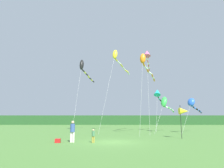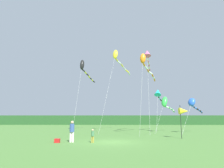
{
  "view_description": "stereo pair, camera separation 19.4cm",
  "coord_description": "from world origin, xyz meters",
  "px_view_note": "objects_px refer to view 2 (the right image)",
  "views": [
    {
      "loc": [
        0.14,
        -16.92,
        1.95
      ],
      "look_at": [
        0.0,
        6.0,
        5.96
      ],
      "focal_mm": 31.58,
      "sensor_mm": 36.0,
      "label": 1
    },
    {
      "loc": [
        0.34,
        -16.92,
        1.95
      ],
      "look_at": [
        0.0,
        6.0,
        5.96
      ],
      "focal_mm": 31.58,
      "sensor_mm": 36.0,
      "label": 2
    }
  ],
  "objects_px": {
    "person_adult": "(72,130)",
    "kite_cyan": "(158,93)",
    "cooler_box": "(57,141)",
    "kite_blue": "(193,103)",
    "kite_orange": "(145,63)",
    "banner_flag_pole": "(184,111)",
    "kite_green": "(165,103)",
    "person_child": "(93,135)",
    "kite_rainbow": "(148,56)",
    "kite_yellow": "(117,58)",
    "kite_black": "(84,68)"
  },
  "relations": [
    {
      "from": "person_adult",
      "to": "kite_cyan",
      "type": "bearing_deg",
      "value": 54.42
    },
    {
      "from": "cooler_box",
      "to": "person_adult",
      "type": "bearing_deg",
      "value": 13.31
    },
    {
      "from": "person_adult",
      "to": "kite_blue",
      "type": "height_order",
      "value": "kite_blue"
    },
    {
      "from": "cooler_box",
      "to": "kite_orange",
      "type": "bearing_deg",
      "value": 42.64
    },
    {
      "from": "banner_flag_pole",
      "to": "kite_green",
      "type": "relative_size",
      "value": 0.55
    },
    {
      "from": "cooler_box",
      "to": "kite_green",
      "type": "bearing_deg",
      "value": 46.24
    },
    {
      "from": "person_child",
      "to": "kite_blue",
      "type": "xyz_separation_m",
      "value": [
        12.49,
        10.73,
        3.38
      ]
    },
    {
      "from": "person_child",
      "to": "kite_rainbow",
      "type": "bearing_deg",
      "value": 58.5
    },
    {
      "from": "kite_yellow",
      "to": "person_child",
      "type": "bearing_deg",
      "value": -99.26
    },
    {
      "from": "cooler_box",
      "to": "kite_black",
      "type": "distance_m",
      "value": 17.51
    },
    {
      "from": "kite_rainbow",
      "to": "kite_cyan",
      "type": "bearing_deg",
      "value": 62.54
    },
    {
      "from": "kite_green",
      "to": "kite_orange",
      "type": "relative_size",
      "value": 0.59
    },
    {
      "from": "kite_cyan",
      "to": "kite_black",
      "type": "distance_m",
      "value": 12.71
    },
    {
      "from": "kite_green",
      "to": "kite_yellow",
      "type": "bearing_deg",
      "value": 172.12
    },
    {
      "from": "person_child",
      "to": "person_adult",
      "type": "bearing_deg",
      "value": 171.67
    },
    {
      "from": "kite_green",
      "to": "cooler_box",
      "type": "bearing_deg",
      "value": -133.76
    },
    {
      "from": "person_child",
      "to": "kite_black",
      "type": "xyz_separation_m",
      "value": [
        -3.22,
        14.44,
        9.45
      ]
    },
    {
      "from": "person_child",
      "to": "kite_orange",
      "type": "distance_m",
      "value": 12.79
    },
    {
      "from": "cooler_box",
      "to": "banner_flag_pole",
      "type": "height_order",
      "value": "banner_flag_pole"
    },
    {
      "from": "kite_black",
      "to": "kite_orange",
      "type": "relative_size",
      "value": 1.14
    },
    {
      "from": "kite_orange",
      "to": "kite_cyan",
      "type": "bearing_deg",
      "value": 66.52
    },
    {
      "from": "person_child",
      "to": "kite_orange",
      "type": "height_order",
      "value": "kite_orange"
    },
    {
      "from": "kite_yellow",
      "to": "kite_blue",
      "type": "distance_m",
      "value": 13.03
    },
    {
      "from": "cooler_box",
      "to": "kite_rainbow",
      "type": "relative_size",
      "value": 0.04
    },
    {
      "from": "banner_flag_pole",
      "to": "kite_blue",
      "type": "xyz_separation_m",
      "value": [
        3.83,
        7.35,
        1.34
      ]
    },
    {
      "from": "person_adult",
      "to": "cooler_box",
      "type": "bearing_deg",
      "value": -166.69
    },
    {
      "from": "cooler_box",
      "to": "kite_yellow",
      "type": "bearing_deg",
      "value": 69.5
    },
    {
      "from": "kite_rainbow",
      "to": "kite_green",
      "type": "bearing_deg",
      "value": 36.45
    },
    {
      "from": "kite_yellow",
      "to": "banner_flag_pole",
      "type": "bearing_deg",
      "value": -57.81
    },
    {
      "from": "banner_flag_pole",
      "to": "kite_black",
      "type": "xyz_separation_m",
      "value": [
        -11.89,
        11.06,
        7.42
      ]
    },
    {
      "from": "kite_cyan",
      "to": "kite_orange",
      "type": "relative_size",
      "value": 0.77
    },
    {
      "from": "cooler_box",
      "to": "kite_black",
      "type": "xyz_separation_m",
      "value": [
        -0.35,
        14.45,
        9.89
      ]
    },
    {
      "from": "kite_blue",
      "to": "kite_green",
      "type": "relative_size",
      "value": 0.91
    },
    {
      "from": "kite_green",
      "to": "person_child",
      "type": "bearing_deg",
      "value": -126.16
    },
    {
      "from": "person_adult",
      "to": "kite_black",
      "type": "bearing_deg",
      "value": 95.89
    },
    {
      "from": "banner_flag_pole",
      "to": "kite_black",
      "type": "height_order",
      "value": "kite_black"
    },
    {
      "from": "kite_cyan",
      "to": "kite_yellow",
      "type": "bearing_deg",
      "value": -168.06
    },
    {
      "from": "kite_rainbow",
      "to": "kite_black",
      "type": "bearing_deg",
      "value": 158.62
    },
    {
      "from": "kite_green",
      "to": "kite_blue",
      "type": "bearing_deg",
      "value": -30.48
    },
    {
      "from": "banner_flag_pole",
      "to": "kite_green",
      "type": "xyz_separation_m",
      "value": [
        0.58,
        9.26,
        1.58
      ]
    },
    {
      "from": "kite_blue",
      "to": "kite_orange",
      "type": "relative_size",
      "value": 0.54
    },
    {
      "from": "kite_green",
      "to": "kite_cyan",
      "type": "bearing_deg",
      "value": 100.87
    },
    {
      "from": "person_child",
      "to": "kite_yellow",
      "type": "height_order",
      "value": "kite_yellow"
    },
    {
      "from": "person_child",
      "to": "kite_cyan",
      "type": "xyz_separation_m",
      "value": [
        8.79,
        15.0,
        5.31
      ]
    },
    {
      "from": "kite_cyan",
      "to": "kite_green",
      "type": "height_order",
      "value": "kite_cyan"
    },
    {
      "from": "kite_rainbow",
      "to": "kite_blue",
      "type": "bearing_deg",
      "value": 0.94
    },
    {
      "from": "cooler_box",
      "to": "kite_green",
      "type": "xyz_separation_m",
      "value": [
        12.11,
        12.65,
        4.05
      ]
    },
    {
      "from": "kite_rainbow",
      "to": "person_child",
      "type": "bearing_deg",
      "value": -121.5
    },
    {
      "from": "kite_black",
      "to": "kite_orange",
      "type": "xyz_separation_m",
      "value": [
        8.92,
        -6.56,
        -1.14
      ]
    },
    {
      "from": "cooler_box",
      "to": "banner_flag_pole",
      "type": "bearing_deg",
      "value": 16.34
    }
  ]
}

